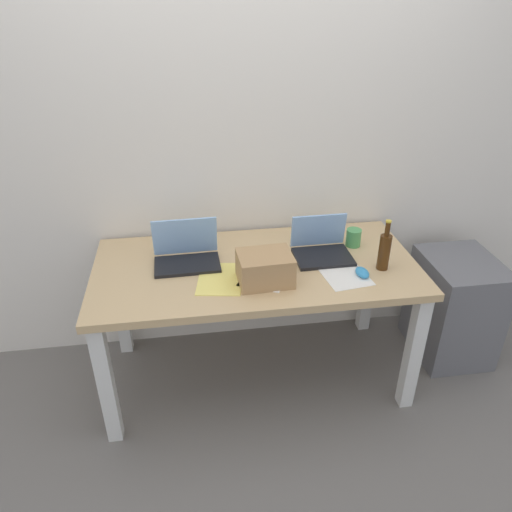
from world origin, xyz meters
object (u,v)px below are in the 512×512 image
desk (256,281)px  filing_cabinet (454,307)px  computer_mouse (362,272)px  laptop_right (322,248)px  cardboard_box (265,268)px  coffee_mug (353,238)px  laptop_left (186,254)px  beer_bottle (384,251)px

desk → filing_cabinet: bearing=2.4°
desk → computer_mouse: (0.50, -0.18, 0.11)m
laptop_right → cardboard_box: 0.40m
coffee_mug → laptop_left: bearing=-176.4°
coffee_mug → beer_bottle: bearing=-75.2°
laptop_right → filing_cabinet: 0.96m
coffee_mug → filing_cabinet: size_ratio=0.15×
laptop_left → computer_mouse: 0.88m
filing_cabinet → computer_mouse: bearing=-161.6°
computer_mouse → cardboard_box: cardboard_box is taller
beer_bottle → computer_mouse: 0.16m
cardboard_box → computer_mouse: bearing=-2.1°
laptop_left → laptop_right: (0.70, -0.03, -0.01)m
desk → computer_mouse: bearing=-19.9°
desk → computer_mouse: size_ratio=16.44×
laptop_right → computer_mouse: (0.15, -0.23, -0.02)m
laptop_right → beer_bottle: (0.27, -0.18, 0.06)m
cardboard_box → filing_cabinet: bearing=10.3°
computer_mouse → filing_cabinet: computer_mouse is taller
beer_bottle → cardboard_box: 0.60m
cardboard_box → laptop_left: bearing=147.4°
cardboard_box → coffee_mug: (0.53, 0.29, -0.03)m
laptop_right → laptop_left: bearing=178.0°
beer_bottle → cardboard_box: size_ratio=1.04×
coffee_mug → filing_cabinet: 0.80m
beer_bottle → filing_cabinet: 0.80m
laptop_left → laptop_right: 0.70m
desk → beer_bottle: (0.62, -0.13, 0.20)m
coffee_mug → laptop_right: bearing=-157.9°
laptop_right → cardboard_box: bearing=-148.1°
computer_mouse → coffee_mug: bearing=76.8°
laptop_left → laptop_right: size_ratio=1.13×
beer_bottle → coffee_mug: 0.27m
laptop_right → beer_bottle: 0.33m
desk → cardboard_box: bearing=-83.3°
laptop_right → cardboard_box: laptop_right is taller
cardboard_box → laptop_right: bearing=31.9°
laptop_right → filing_cabinet: laptop_right is taller
desk → beer_bottle: beer_bottle is taller
laptop_right → computer_mouse: bearing=-57.2°
cardboard_box → coffee_mug: bearing=28.5°
beer_bottle → coffee_mug: size_ratio=2.79×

